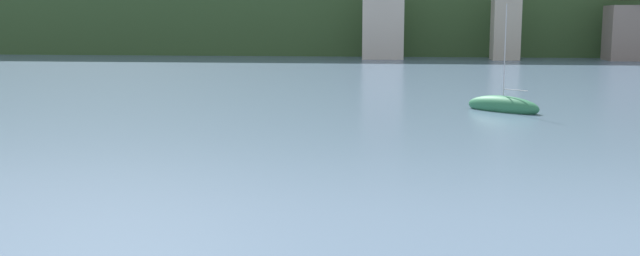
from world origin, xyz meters
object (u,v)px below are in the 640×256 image
Objects in this scene: shore_building_central at (632,25)px; shore_building_westcentral at (506,23)px; shore_building_west at (384,22)px; sailboat_far_7 at (503,106)px.

shore_building_westcentral is at bearing -178.91° from shore_building_central.
shore_building_central is (32.18, 0.38, -0.37)m from shore_building_west.
shore_building_central is 60.77m from sailboat_far_7.
shore_building_west reaches higher than shore_building_central.
shore_building_west reaches higher than shore_building_westcentral.
shore_building_west is 1.03× the size of shore_building_westcentral.
shore_building_central is at bearing 1.09° from shore_building_westcentral.
shore_building_westcentral is 1.53× the size of sailboat_far_7.
shore_building_central is at bearing -73.62° from sailboat_far_7.
shore_building_westcentral reaches higher than shore_building_central.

